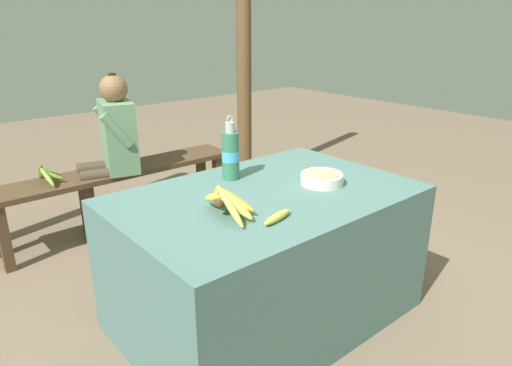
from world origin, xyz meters
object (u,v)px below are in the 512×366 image
at_px(water_bottle, 231,154).
at_px(loose_banana_front, 278,217).
at_px(wooden_bench, 117,179).
at_px(seated_vendor, 112,143).
at_px(serving_bowl, 322,178).
at_px(banana_bunch_ripe, 227,200).
at_px(support_post_far, 244,33).
at_px(banana_bunch_green, 46,174).

distance_m(water_bottle, loose_banana_front, 0.57).
xyz_separation_m(wooden_bench, seated_vendor, (-0.02, -0.02, 0.27)).
bearing_deg(serving_bowl, banana_bunch_ripe, -179.87).
bearing_deg(serving_bowl, loose_banana_front, -158.65).
bearing_deg(water_bottle, loose_banana_front, -107.55).
distance_m(seated_vendor, support_post_far, 1.54).
xyz_separation_m(banana_bunch_ripe, water_bottle, (0.29, 0.35, 0.06)).
bearing_deg(seated_vendor, water_bottle, 111.11).
distance_m(serving_bowl, banana_bunch_green, 1.79).
xyz_separation_m(wooden_bench, banana_bunch_green, (-0.46, 0.01, 0.14)).
bearing_deg(support_post_far, banana_bunch_ripe, -130.50).
height_order(wooden_bench, banana_bunch_green, banana_bunch_green).
bearing_deg(banana_bunch_ripe, banana_bunch_green, 100.32).
relative_size(banana_bunch_ripe, banana_bunch_green, 1.11).
relative_size(loose_banana_front, banana_bunch_green, 0.61).
distance_m(banana_bunch_green, support_post_far, 1.98).
relative_size(serving_bowl, banana_bunch_green, 0.72).
relative_size(loose_banana_front, wooden_bench, 0.10).
distance_m(banana_bunch_ripe, wooden_bench, 1.60).
xyz_separation_m(water_bottle, support_post_far, (1.22, 1.41, 0.53)).
distance_m(serving_bowl, wooden_bench, 1.63).
bearing_deg(banana_bunch_ripe, wooden_bench, 83.57).
distance_m(seated_vendor, banana_bunch_green, 0.46).
height_order(serving_bowl, wooden_bench, serving_bowl).
height_order(serving_bowl, banana_bunch_green, serving_bowl).
xyz_separation_m(serving_bowl, support_post_far, (0.92, 1.76, 0.63)).
distance_m(serving_bowl, support_post_far, 2.09).
height_order(banana_bunch_ripe, seated_vendor, seated_vendor).
height_order(water_bottle, support_post_far, support_post_far).
xyz_separation_m(banana_bunch_ripe, banana_bunch_green, (-0.28, 1.55, -0.23)).
bearing_deg(wooden_bench, serving_bowl, -75.08).
bearing_deg(water_bottle, serving_bowl, -50.11).
distance_m(banana_bunch_ripe, support_post_far, 2.40).
distance_m(banana_bunch_ripe, water_bottle, 0.46).
bearing_deg(seated_vendor, banana_bunch_ripe, 98.74).
bearing_deg(banana_bunch_ripe, support_post_far, 49.50).
height_order(wooden_bench, support_post_far, support_post_far).
bearing_deg(serving_bowl, seated_vendor, 105.73).
bearing_deg(water_bottle, support_post_far, 49.20).
distance_m(wooden_bench, support_post_far, 1.66).
bearing_deg(seated_vendor, serving_bowl, 120.32).
relative_size(water_bottle, seated_vendor, 0.29).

